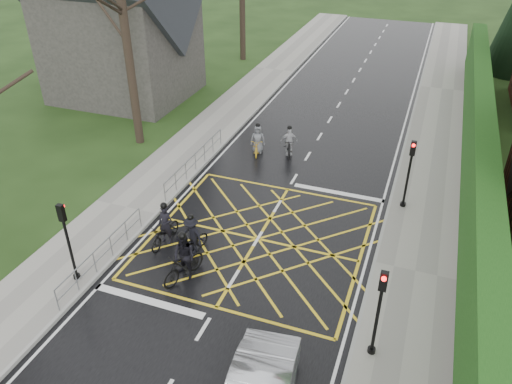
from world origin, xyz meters
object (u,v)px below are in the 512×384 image
Objects in this scene: cyclist_front at (289,144)px; cyclist_rear at (165,230)px; cyclist_mid at (191,239)px; cyclist_lead at (257,143)px; cyclist_back at (184,261)px.

cyclist_rear is at bearing -126.85° from cyclist_front.
cyclist_lead is (-0.53, 8.63, -0.05)m from cyclist_mid.
cyclist_rear is at bearing 153.29° from cyclist_back.
cyclist_mid is 9.02m from cyclist_front.
cyclist_back is at bearing -55.03° from cyclist_mid.
cyclist_rear is 1.06× the size of cyclist_lead.
cyclist_rear is 9.05m from cyclist_front.
cyclist_rear reaches higher than cyclist_front.
cyclist_front is at bearing -4.87° from cyclist_lead.
cyclist_back is 1.21× the size of cyclist_front.
cyclist_back is 10.06m from cyclist_lead.
cyclist_mid is at bearing -103.12° from cyclist_lead.
cyclist_mid is at bearing 123.80° from cyclist_back.
cyclist_lead is at bearing 169.43° from cyclist_front.
cyclist_back is 1.44m from cyclist_mid.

